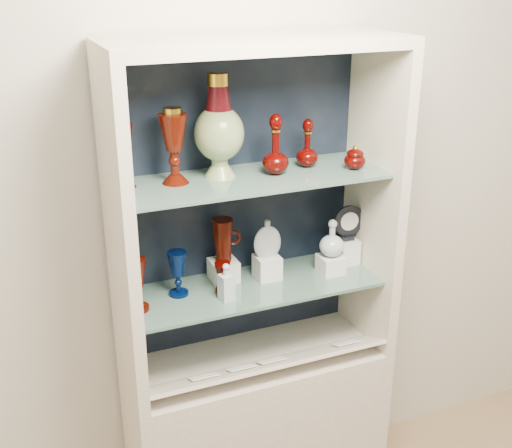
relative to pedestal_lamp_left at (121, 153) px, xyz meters
name	(u,v)px	position (x,y,z in m)	size (l,w,h in m)	color
wall_back	(234,179)	(0.44, 0.14, -0.18)	(3.50, 0.02, 2.80)	beige
cabinet_base	(256,435)	(0.44, -0.08, -1.21)	(1.00, 0.40, 0.75)	beige
cabinet_back_panel	(237,201)	(0.44, 0.11, -0.26)	(0.98, 0.02, 1.15)	black
cabinet_side_left	(120,238)	(-0.04, -0.08, -0.26)	(0.04, 0.40, 1.15)	beige
cabinet_side_right	(373,200)	(0.92, -0.08, -0.26)	(0.04, 0.40, 1.15)	beige
cabinet_top_cap	(256,43)	(0.44, -0.08, 0.34)	(1.00, 0.40, 0.04)	beige
shelf_lower	(254,286)	(0.44, -0.06, -0.54)	(0.92, 0.34, 0.01)	slate
shelf_upper	(254,178)	(0.44, -0.06, -0.12)	(0.92, 0.34, 0.01)	slate
label_ledge	(267,365)	(0.44, -0.19, -0.80)	(0.92, 0.18, 0.01)	beige
label_card_0	(204,377)	(0.19, -0.19, -0.79)	(0.10, 0.07, 0.00)	white
label_card_1	(272,360)	(0.46, -0.19, -0.79)	(0.10, 0.07, 0.00)	white
label_card_2	(346,343)	(0.77, -0.19, -0.79)	(0.10, 0.07, 0.00)	white
label_card_3	(241,368)	(0.34, -0.19, -0.79)	(0.10, 0.07, 0.00)	white
pedestal_lamp_left	(121,153)	(0.00, 0.00, 0.00)	(0.09, 0.09, 0.23)	#450E04
pedestal_lamp_right	(174,146)	(0.17, -0.02, 0.01)	(0.10, 0.10, 0.25)	#450E04
enamel_urn	(219,126)	(0.33, -0.01, 0.06)	(0.17, 0.17, 0.35)	#10481E
ruby_decanter_a	(276,141)	(0.52, -0.06, 0.00)	(0.09, 0.09, 0.24)	#450300
ruby_decanter_b	(307,142)	(0.66, -0.02, -0.02)	(0.08, 0.08, 0.19)	#450300
lidded_bowl	(355,157)	(0.81, -0.11, -0.07)	(0.08, 0.08, 0.09)	#450300
cobalt_goblet	(178,273)	(0.16, -0.02, -0.45)	(0.07, 0.07, 0.17)	#021244
ruby_goblet_tall	(136,285)	(0.00, -0.08, -0.44)	(0.08, 0.08, 0.19)	#450E04
ruby_goblet_small	(223,277)	(0.31, -0.06, -0.48)	(0.06, 0.06, 0.11)	#450300
riser_ruby_pitcher	(224,270)	(0.35, 0.02, -0.49)	(0.10, 0.10, 0.08)	silver
ruby_pitcher	(223,240)	(0.35, 0.02, -0.37)	(0.12, 0.08, 0.16)	#450E04
clear_square_bottle	(226,282)	(0.31, -0.12, -0.47)	(0.05, 0.05, 0.14)	#AEBCC9
riser_flat_flask	(267,267)	(0.51, -0.02, -0.49)	(0.09, 0.09, 0.09)	silver
flat_flask	(267,238)	(0.51, -0.02, -0.37)	(0.11, 0.04, 0.15)	#A4AEB5
riser_clear_round_decanter	(331,264)	(0.75, -0.07, -0.50)	(0.09, 0.09, 0.07)	silver
clear_round_decanter	(332,239)	(0.75, -0.07, -0.39)	(0.09, 0.09, 0.14)	#AEBCC9
riser_cameo_medallion	(347,251)	(0.85, -0.02, -0.48)	(0.08, 0.08, 0.10)	silver
cameo_medallion	(348,222)	(0.85, -0.02, -0.36)	(0.12, 0.05, 0.15)	black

